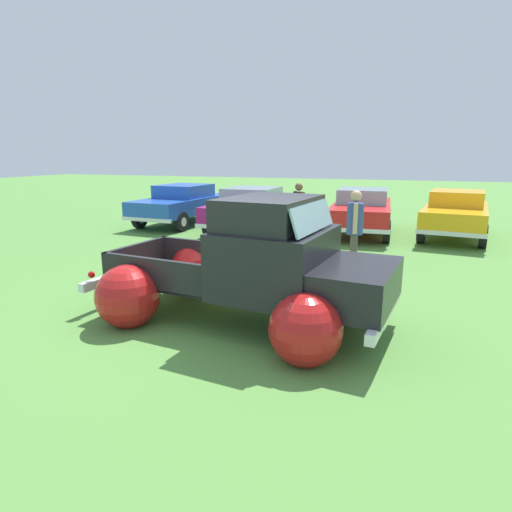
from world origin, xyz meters
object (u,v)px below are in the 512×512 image
Objects in this scene: show_car_2 at (362,209)px; spectator_1 at (355,227)px; show_car_0 at (182,203)px; spectator_0 at (298,208)px; show_car_3 at (456,212)px; vintage_pickup_truck at (259,275)px; show_car_1 at (251,207)px.

show_car_2 is 5.17m from spectator_1.
spectator_0 is (4.79, -1.74, 0.19)m from show_car_0.
spectator_0 is (-1.61, -1.99, 0.19)m from show_car_2.
show_car_2 and show_car_3 have the same top height.
show_car_2 is 1.03× the size of show_car_3.
vintage_pickup_truck is at bearing 65.31° from spectator_1.
show_car_1 is (-2.95, 7.66, 0.03)m from vintage_pickup_truck.
spectator_0 reaches higher than show_car_0.
spectator_0 is (1.93, -1.22, 0.19)m from show_car_1.
show_car_2 is (6.40, 0.26, -0.00)m from show_car_0.
show_car_3 is 5.83m from spectator_1.
show_car_0 is 6.40m from show_car_2.
show_car_0 is at bearing -80.05° from show_car_3.
vintage_pickup_truck reaches higher than spectator_1.
show_car_3 is at bearing 162.84° from spectator_0.
show_car_1 is at bearing 83.84° from show_car_0.
show_car_2 is at bearing 96.37° from show_car_0.
show_car_3 is (3.38, 8.60, 0.02)m from vintage_pickup_truck.
show_car_2 is 2.52× the size of spectator_1.
vintage_pickup_truck is 2.81× the size of spectator_0.
spectator_0 is at bearing 57.71° from show_car_1.
vintage_pickup_truck is 1.07× the size of show_car_2.
spectator_0 reaches higher than show_car_2.
vintage_pickup_truck is at bearing -6.82° from show_car_2.
show_car_0 and show_car_1 have the same top height.
spectator_0 is at bearing 74.14° from show_car_0.
spectator_1 is (3.94, -4.38, 0.24)m from show_car_1.
show_car_0 is 2.90m from show_car_1.
show_car_3 is at bearing 75.12° from vintage_pickup_truck.
show_car_3 is (9.19, 0.42, -0.00)m from show_car_0.
show_car_3 is 2.44× the size of spectator_1.
vintage_pickup_truck is at bearing 55.68° from spectator_0.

